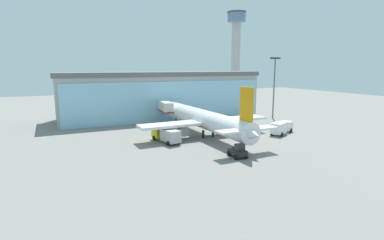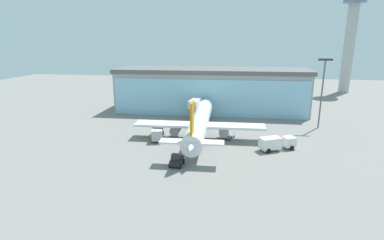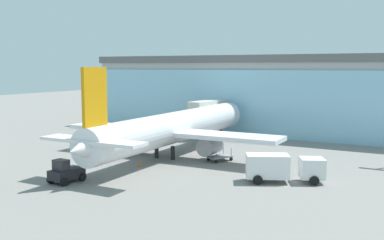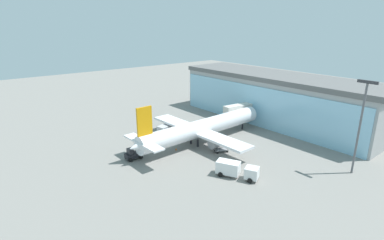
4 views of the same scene
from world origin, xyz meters
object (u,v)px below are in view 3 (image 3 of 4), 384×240
safety_cone_wingtip (88,147)px  jet_bridge (220,108)px  pushback_tug (66,172)px  baggage_cart (220,157)px  catering_truck (105,141)px  safety_cone_nose (139,164)px  fuel_truck (282,167)px  airplane (173,128)px

safety_cone_wingtip → jet_bridge: bearing=64.6°
pushback_tug → baggage_cart: bearing=-25.0°
baggage_cart → pushback_tug: (-8.33, -16.07, 0.47)m
catering_truck → safety_cone_nose: bearing=-129.2°
fuel_truck → safety_cone_nose: (-15.91, -1.29, -1.19)m
jet_bridge → fuel_truck: (18.44, -23.83, -2.90)m
airplane → pushback_tug: bearing=171.1°
airplane → safety_cone_wingtip: 12.78m
catering_truck → baggage_cart: size_ratio=2.37×
pushback_tug → safety_cone_wingtip: size_ratio=5.95×
safety_cone_nose → airplane: bearing=88.9°
jet_bridge → catering_truck: size_ratio=1.92×
airplane → safety_cone_nose: airplane is taller
fuel_truck → safety_cone_nose: 16.01m
pushback_tug → safety_cone_wingtip: bearing=38.5°
fuel_truck → baggage_cart: bearing=122.1°
airplane → fuel_truck: airplane is taller
pushback_tug → safety_cone_nose: size_ratio=5.95×
jet_bridge → fuel_truck: size_ratio=1.94×
jet_bridge → safety_cone_nose: (2.53, -25.12, -4.09)m
safety_cone_wingtip → pushback_tug: bearing=-53.9°
fuel_truck → pushback_tug: 20.58m
fuel_truck → safety_cone_nose: size_ratio=13.64×
fuel_truck → baggage_cart: fuel_truck is taller
airplane → baggage_cart: (6.39, 0.05, -2.94)m
jet_bridge → baggage_cart: (9.05, -18.21, -3.86)m
catering_truck → fuel_truck: 24.91m
jet_bridge → airplane: 18.48m
baggage_cart → fuel_truck: bearing=-96.4°
baggage_cart → safety_cone_nose: bearing=161.1°
catering_truck → pushback_tug: size_ratio=2.32×
jet_bridge → pushback_tug: 34.46m
airplane → safety_cone_wingtip: size_ratio=66.76×
baggage_cart → safety_cone_wingtip: baggage_cart is taller
fuel_truck → safety_cone_wingtip: bearing=145.6°
catering_truck → safety_cone_wingtip: bearing=70.8°
fuel_truck → airplane: bearing=133.6°
safety_cone_nose → safety_cone_wingtip: same height
catering_truck → safety_cone_nose: size_ratio=13.82×
airplane → safety_cone_nose: 7.55m
fuel_truck → pushback_tug: size_ratio=2.29×
pushback_tug → safety_cone_wingtip: pushback_tug is taller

